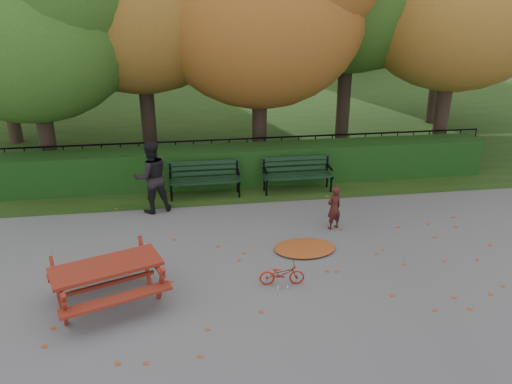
{
  "coord_description": "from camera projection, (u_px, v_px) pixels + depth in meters",
  "views": [
    {
      "loc": [
        -1.75,
        -8.21,
        4.92
      ],
      "look_at": [
        -0.34,
        1.3,
        1.0
      ],
      "focal_mm": 35.0,
      "sensor_mm": 36.0,
      "label": 1
    }
  ],
  "objects": [
    {
      "name": "iron_fence",
      "position": [
        247.0,
        154.0,
        14.27
      ],
      "size": [
        14.0,
        0.04,
        1.02
      ],
      "color": "black",
      "rests_on": "ground"
    },
    {
      "name": "child",
      "position": [
        334.0,
        208.0,
        10.88
      ],
      "size": [
        0.42,
        0.35,
        0.99
      ],
      "primitive_type": "imported",
      "rotation": [
        0.0,
        0.0,
        3.52
      ],
      "color": "#3D1713",
      "rests_on": "ground"
    },
    {
      "name": "bench_right",
      "position": [
        297.0,
        172.0,
        12.96
      ],
      "size": [
        1.8,
        0.57,
        0.88
      ],
      "color": "black",
      "rests_on": "ground"
    },
    {
      "name": "ground",
      "position": [
        283.0,
        264.0,
        9.62
      ],
      "size": [
        90.0,
        90.0,
        0.0
      ],
      "primitive_type": "plane",
      "color": "slate",
      "rests_on": "ground"
    },
    {
      "name": "bicycle",
      "position": [
        282.0,
        274.0,
        8.89
      ],
      "size": [
        0.83,
        0.35,
        0.42
      ],
      "primitive_type": "imported",
      "rotation": [
        0.0,
        0.0,
        1.48
      ],
      "color": "#9F1F0E",
      "rests_on": "ground"
    },
    {
      "name": "hedge",
      "position": [
        251.0,
        164.0,
        13.55
      ],
      "size": [
        13.0,
        0.9,
        1.0
      ],
      "primitive_type": "cube",
      "color": "black",
      "rests_on": "ground"
    },
    {
      "name": "picnic_table",
      "position": [
        107.0,
        274.0,
        8.2
      ],
      "size": [
        2.13,
        1.92,
        0.85
      ],
      "rotation": [
        0.0,
        0.0,
        0.35
      ],
      "color": "maroon",
      "rests_on": "ground"
    },
    {
      "name": "grass_strip",
      "position": [
        222.0,
        107.0,
        22.44
      ],
      "size": [
        90.0,
        90.0,
        0.0
      ],
      "primitive_type": "plane",
      "color": "#183311",
      "rests_on": "ground"
    },
    {
      "name": "leaf_pile",
      "position": [
        305.0,
        248.0,
        10.12
      ],
      "size": [
        1.46,
        1.21,
        0.09
      ],
      "primitive_type": "ellipsoid",
      "rotation": [
        0.0,
        0.0,
        0.31
      ],
      "color": "brown",
      "rests_on": "ground"
    },
    {
      "name": "bench_left",
      "position": [
        204.0,
        176.0,
        12.63
      ],
      "size": [
        1.8,
        0.57,
        0.88
      ],
      "color": "black",
      "rests_on": "ground"
    },
    {
      "name": "leaf_scatter",
      "position": [
        280.0,
        256.0,
        9.89
      ],
      "size": [
        9.0,
        5.7,
        0.01
      ],
      "primitive_type": null,
      "color": "brown",
      "rests_on": "ground"
    },
    {
      "name": "adult",
      "position": [
        151.0,
        177.0,
        11.59
      ],
      "size": [
        1.0,
        0.88,
        1.74
      ],
      "primitive_type": "imported",
      "rotation": [
        0.0,
        0.0,
        3.45
      ],
      "color": "black",
      "rests_on": "ground"
    },
    {
      "name": "tree_a",
      "position": [
        36.0,
        7.0,
        12.31
      ],
      "size": [
        5.88,
        5.6,
        7.48
      ],
      "color": "black",
      "rests_on": "ground"
    }
  ]
}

